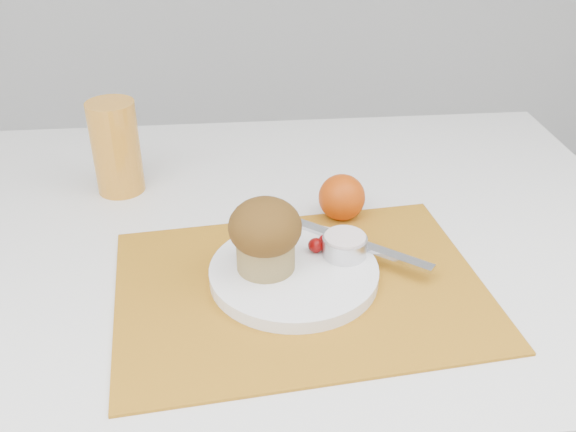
{
  "coord_description": "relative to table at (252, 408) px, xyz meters",
  "views": [
    {
      "loc": [
        -0.01,
        -0.75,
        1.25
      ],
      "look_at": [
        0.06,
        -0.0,
        0.8
      ],
      "focal_mm": 40.0,
      "sensor_mm": 36.0,
      "label": 1
    }
  ],
  "objects": [
    {
      "name": "butter_knife",
      "position": [
        0.15,
        -0.09,
        0.4
      ],
      "size": [
        0.17,
        0.14,
        0.01
      ],
      "primitive_type": "cube",
      "rotation": [
        0.0,
        0.0,
        -0.68
      ],
      "color": "#B6B8BF",
      "rests_on": "plate"
    },
    {
      "name": "cream",
      "position": [
        0.13,
        -0.11,
        0.42
      ],
      "size": [
        0.06,
        0.06,
        0.01
      ],
      "primitive_type": "cylinder",
      "rotation": [
        0.0,
        0.0,
        -0.22
      ],
      "color": "white",
      "rests_on": "ramekin"
    },
    {
      "name": "raspberry_near",
      "position": [
        0.09,
        -0.1,
        0.41
      ],
      "size": [
        0.02,
        0.02,
        0.02
      ],
      "primitive_type": "ellipsoid",
      "color": "#500202",
      "rests_on": "plate"
    },
    {
      "name": "table",
      "position": [
        0.0,
        0.0,
        0.0
      ],
      "size": [
        1.2,
        0.8,
        0.75
      ],
      "primitive_type": "cube",
      "color": "white",
      "rests_on": "ground"
    },
    {
      "name": "raspberry_far",
      "position": [
        0.11,
        -0.09,
        0.4
      ],
      "size": [
        0.02,
        0.02,
        0.02
      ],
      "primitive_type": "ellipsoid",
      "color": "#5F0205",
      "rests_on": "plate"
    },
    {
      "name": "muffin",
      "position": [
        0.02,
        -0.13,
        0.45
      ],
      "size": [
        0.09,
        0.09,
        0.1
      ],
      "color": "#A3894F",
      "rests_on": "plate"
    },
    {
      "name": "ramekin",
      "position": [
        0.13,
        -0.11,
        0.41
      ],
      "size": [
        0.07,
        0.07,
        0.03
      ],
      "primitive_type": "cylinder",
      "rotation": [
        0.0,
        0.0,
        -0.18
      ],
      "color": "silver",
      "rests_on": "plate"
    },
    {
      "name": "plate",
      "position": [
        0.06,
        -0.13,
        0.39
      ],
      "size": [
        0.28,
        0.28,
        0.02
      ],
      "primitive_type": "cylinder",
      "rotation": [
        0.0,
        0.0,
        0.33
      ],
      "color": "white",
      "rests_on": "placemat"
    },
    {
      "name": "placemat",
      "position": [
        0.07,
        -0.15,
        0.38
      ],
      "size": [
        0.49,
        0.38,
        0.0
      ],
      "primitive_type": "cube",
      "rotation": [
        0.0,
        0.0,
        0.1
      ],
      "color": "#B37118",
      "rests_on": "table"
    },
    {
      "name": "orange",
      "position": [
        0.15,
        0.02,
        0.41
      ],
      "size": [
        0.07,
        0.07,
        0.07
      ],
      "primitive_type": "sphere",
      "color": "#C84507",
      "rests_on": "table"
    },
    {
      "name": "juice_glass",
      "position": [
        -0.19,
        0.14,
        0.45
      ],
      "size": [
        0.09,
        0.09,
        0.15
      ],
      "primitive_type": "cylinder",
      "rotation": [
        0.0,
        0.0,
        -0.32
      ],
      "color": "orange",
      "rests_on": "table"
    }
  ]
}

